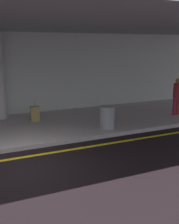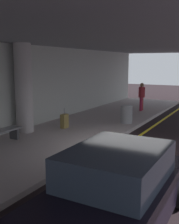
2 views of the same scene
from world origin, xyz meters
name	(u,v)px [view 1 (image 1 of 2)]	position (x,y,z in m)	size (l,w,h in m)	color
ground_plane	(15,166)	(0.00, 0.00, 0.00)	(60.00, 60.00, 0.00)	black
sidewalk	(3,131)	(0.00, 3.10, 0.07)	(26.00, 4.20, 0.15)	#AEA1A2
lane_stripe_yellow	(13,159)	(0.00, 0.48, 0.00)	(26.00, 0.14, 0.01)	yellow
traveler_with_luggage	(177,94)	(7.48, 2.18, 1.11)	(0.38, 0.38, 1.68)	maroon
suitcase_upright_primary	(35,114)	(1.37, 3.68, 0.46)	(0.36, 0.22, 0.90)	olive
trash_bin_steel	(107,117)	(3.68, 1.65, 0.57)	(0.56, 0.56, 0.85)	gray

